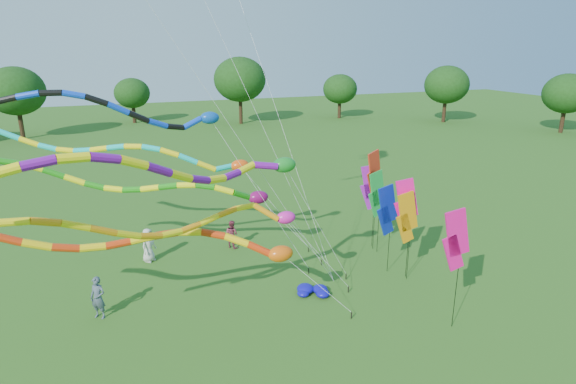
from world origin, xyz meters
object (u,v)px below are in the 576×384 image
object	(u,v)px
person_b	(98,298)
tube_kite_red	(155,243)
person_a	(148,245)
tube_kite_orange	(183,222)
blue_nylon_heap	(313,293)
person_c	(232,234)

from	to	relation	value
person_b	tube_kite_red	bearing A→B (deg)	-8.42
person_a	tube_kite_orange	bearing A→B (deg)	-129.41
blue_nylon_heap	person_a	bearing A→B (deg)	135.44
person_a	person_c	xyz separation A→B (m)	(4.37, 0.21, -0.11)
person_a	person_b	bearing A→B (deg)	-161.45
person_b	person_c	world-z (taller)	person_b
tube_kite_orange	person_c	bearing A→B (deg)	54.72
person_a	person_b	world-z (taller)	person_b
tube_kite_red	blue_nylon_heap	bearing A→B (deg)	17.00
tube_kite_orange	person_a	distance (m)	8.93
person_b	tube_kite_orange	bearing A→B (deg)	-10.34
tube_kite_orange	blue_nylon_heap	world-z (taller)	tube_kite_orange
blue_nylon_heap	person_a	distance (m)	8.96
person_c	blue_nylon_heap	bearing A→B (deg)	160.65
person_b	person_c	xyz separation A→B (m)	(6.74, 4.96, -0.12)
person_b	person_c	bearing A→B (deg)	71.67
blue_nylon_heap	person_b	size ratio (longest dim) A/B	0.70
person_a	person_c	distance (m)	4.38
tube_kite_red	blue_nylon_heap	world-z (taller)	tube_kite_red
tube_kite_red	tube_kite_orange	size ratio (longest dim) A/B	1.08
blue_nylon_heap	person_c	xyz separation A→B (m)	(-1.99, 6.47, 0.58)
tube_kite_orange	person_c	size ratio (longest dim) A/B	8.81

